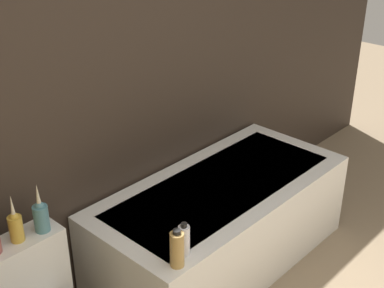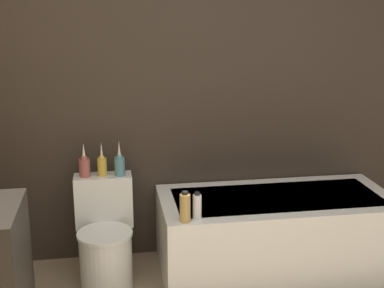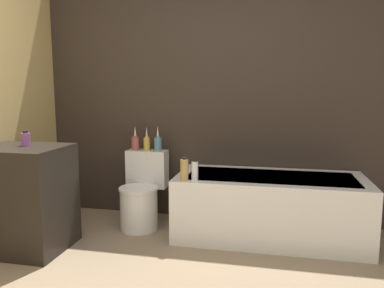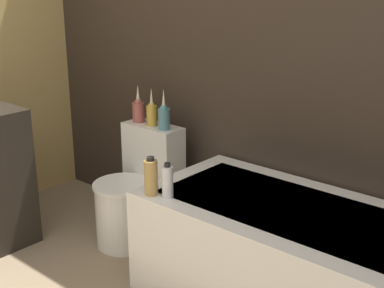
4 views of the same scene
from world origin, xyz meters
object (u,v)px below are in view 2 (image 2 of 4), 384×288
vase_bronze (120,164)px  shampoo_bottle_tall (185,207)px  vase_gold (84,165)px  bathtub (275,233)px  shampoo_bottle_short (197,206)px  vase_silver (102,165)px  toilet (105,239)px

vase_bronze → shampoo_bottle_tall: vase_bronze is taller
vase_gold → bathtub: bearing=-8.3°
bathtub → shampoo_bottle_tall: size_ratio=8.16×
shampoo_bottle_short → bathtub: bearing=24.9°
shampoo_bottle_short → vase_silver: bearing=140.6°
vase_gold → vase_silver: vase_gold is taller
vase_gold → vase_silver: size_ratio=1.01×
vase_silver → shampoo_bottle_tall: size_ratio=1.19×
vase_silver → bathtub: bearing=-9.1°
vase_bronze → vase_silver: bearing=172.1°
vase_bronze → shampoo_bottle_short: vase_bronze is taller
toilet → vase_bronze: (0.12, 0.15, 0.49)m
vase_silver → shampoo_bottle_short: 0.78m
bathtub → shampoo_bottle_tall: shampoo_bottle_tall is taller
vase_silver → toilet: bearing=-90.0°
bathtub → vase_silver: 1.33m
vase_bronze → shampoo_bottle_tall: bearing=-52.4°
toilet → shampoo_bottle_tall: bearing=-34.4°
shampoo_bottle_tall → vase_silver: bearing=134.4°
vase_bronze → shampoo_bottle_short: 0.68m
vase_silver → vase_bronze: vase_bronze is taller
vase_gold → shampoo_bottle_tall: size_ratio=1.20×
bathtub → vase_silver: size_ratio=6.87×
vase_silver → shampoo_bottle_short: bearing=-39.4°
vase_gold → shampoo_bottle_short: bearing=-34.3°
bathtub → vase_gold: size_ratio=6.82×
toilet → vase_silver: 0.51m
toilet → vase_gold: bearing=125.1°
bathtub → vase_silver: vase_silver is taller
bathtub → vase_bronze: 1.22m
shampoo_bottle_tall → toilet: bearing=145.6°
vase_silver → shampoo_bottle_short: size_ratio=1.34×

